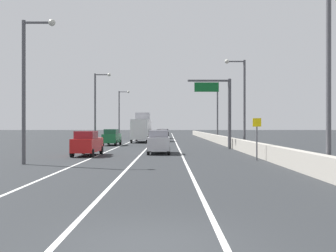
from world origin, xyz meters
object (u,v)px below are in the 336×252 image
object	(u,v)px
lamp_post_right_second	(240,97)
lamp_post_right_third	(214,107)
lamp_post_left_far	(119,111)
car_black_1	(162,134)
overhead_sign_gantry	(221,105)
speed_advisory_sign	(255,136)
car_blue_4	(136,133)
car_silver_3	(157,142)
lamp_post_left_near	(26,80)
car_white_5	(160,135)
lamp_post_left_mid	(96,103)
car_green_0	(110,137)
lamp_post_right_near	(321,66)
box_truck	(140,128)
car_red_2	(86,143)

from	to	relation	value
lamp_post_right_second	lamp_post_right_third	bearing A→B (deg)	90.24
lamp_post_left_far	car_black_1	world-z (taller)	lamp_post_left_far
overhead_sign_gantry	lamp_post_left_far	bearing A→B (deg)	114.41
speed_advisory_sign	car_blue_4	xyz separation A→B (m)	(-13.07, 57.35, -0.78)
car_silver_3	lamp_post_left_near	bearing A→B (deg)	-130.23
lamp_post_right_second	car_white_5	size ratio (longest dim) A/B	2.17
lamp_post_left_mid	lamp_post_left_far	world-z (taller)	same
overhead_sign_gantry	car_black_1	world-z (taller)	overhead_sign_gantry
car_green_0	car_white_5	xyz separation A→B (m)	(6.18, 12.18, -0.04)
lamp_post_left_far	speed_advisory_sign	bearing A→B (deg)	-71.81
lamp_post_left_far	lamp_post_right_third	bearing A→B (deg)	-40.75
car_green_0	car_blue_4	xyz separation A→B (m)	(0.34, 35.94, -0.03)
speed_advisory_sign	lamp_post_right_second	distance (m)	12.58
lamp_post_right_near	car_white_5	size ratio (longest dim) A/B	2.17
lamp_post_left_mid	lamp_post_left_far	bearing A→B (deg)	90.19
car_black_1	car_blue_4	world-z (taller)	car_blue_4
lamp_post_left_far	lamp_post_right_near	bearing A→B (deg)	-73.43
lamp_post_left_mid	car_silver_3	world-z (taller)	lamp_post_left_mid
lamp_post_right_third	box_truck	bearing A→B (deg)	-170.15
car_black_1	box_truck	distance (m)	18.05
overhead_sign_gantry	car_blue_4	size ratio (longest dim) A/B	1.69
overhead_sign_gantry	car_black_1	bearing A→B (deg)	100.85
box_truck	car_green_0	bearing A→B (deg)	-108.45
lamp_post_right_near	car_red_2	xyz separation A→B (m)	(-14.08, 13.14, -4.35)
lamp_post_left_far	car_black_1	distance (m)	9.61
lamp_post_right_near	car_black_1	bearing A→B (deg)	98.16
lamp_post_right_third	box_truck	world-z (taller)	lamp_post_right_third
lamp_post_right_third	car_black_1	xyz separation A→B (m)	(-8.20, 15.75, -4.43)
lamp_post_right_third	car_black_1	size ratio (longest dim) A/B	2.06
speed_advisory_sign	lamp_post_left_far	size ratio (longest dim) A/B	0.32
lamp_post_right_second	lamp_post_right_third	size ratio (longest dim) A/B	1.00
lamp_post_left_mid	car_white_5	world-z (taller)	lamp_post_left_mid
lamp_post_left_far	car_silver_3	size ratio (longest dim) A/B	2.01
lamp_post_left_mid	car_blue_4	distance (m)	35.55
lamp_post_right_near	lamp_post_left_near	size ratio (longest dim) A/B	1.00
lamp_post_right_near	lamp_post_right_second	bearing A→B (deg)	89.78
car_black_1	speed_advisory_sign	bearing A→B (deg)	-81.71
car_blue_4	box_truck	xyz separation A→B (m)	(2.79, -26.56, 1.08)
car_silver_3	car_blue_4	xyz separation A→B (m)	(-5.95, 50.56, -0.04)
lamp_post_right_second	car_green_0	xyz separation A→B (m)	(-14.64, 9.41, -4.34)
lamp_post_left_near	lamp_post_left_mid	distance (m)	24.93
box_truck	car_silver_3	bearing A→B (deg)	-82.50
lamp_post_left_far	car_black_1	size ratio (longest dim) A/B	2.06
lamp_post_right_near	lamp_post_left_mid	distance (m)	35.07
lamp_post_right_near	car_green_0	bearing A→B (deg)	115.75
car_black_1	lamp_post_right_second	bearing A→B (deg)	-77.21
car_black_1	car_white_5	size ratio (longest dim) A/B	1.05
speed_advisory_sign	lamp_post_right_third	xyz separation A→B (m)	(1.14, 32.76, 3.60)
lamp_post_left_near	car_silver_3	world-z (taller)	lamp_post_left_near
lamp_post_left_far	box_truck	distance (m)	17.41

